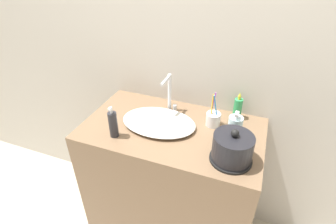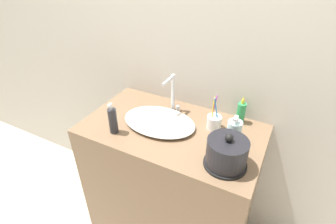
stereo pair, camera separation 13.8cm
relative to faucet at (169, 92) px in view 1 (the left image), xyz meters
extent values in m
cube|color=beige|center=(0.08, 0.15, 0.25)|extent=(6.00, 0.04, 2.60)
cube|color=brown|center=(0.08, -0.16, -0.59)|extent=(1.01, 0.58, 0.91)
ellipsoid|color=silver|center=(0.00, -0.16, -0.11)|extent=(0.43, 0.29, 0.04)
cylinder|color=silver|center=(0.00, 0.01, -0.01)|extent=(0.02, 0.02, 0.24)
cylinder|color=silver|center=(0.00, -0.05, 0.10)|extent=(0.02, 0.13, 0.02)
cylinder|color=silver|center=(0.03, 0.01, -0.11)|extent=(0.02, 0.02, 0.04)
cylinder|color=black|center=(0.43, -0.30, -0.13)|extent=(0.20, 0.20, 0.01)
cylinder|color=black|center=(0.43, -0.30, -0.06)|extent=(0.19, 0.19, 0.14)
sphere|color=black|center=(0.43, -0.30, 0.03)|extent=(0.04, 0.04, 0.04)
cylinder|color=silver|center=(0.28, -0.05, -0.09)|extent=(0.08, 0.08, 0.08)
cylinder|color=#338CE0|center=(0.29, -0.06, -0.01)|extent=(0.04, 0.03, 0.17)
cylinder|color=#B24CCC|center=(0.27, -0.05, -0.02)|extent=(0.02, 0.03, 0.17)
cylinder|color=yellow|center=(0.27, -0.05, -0.02)|extent=(0.01, 0.04, 0.16)
cylinder|color=silver|center=(0.41, -0.12, -0.07)|extent=(0.07, 0.07, 0.13)
cylinder|color=white|center=(0.41, -0.12, 0.01)|extent=(0.02, 0.02, 0.02)
cube|color=white|center=(0.41, -0.14, 0.03)|extent=(0.02, 0.04, 0.01)
cylinder|color=#2D9956|center=(0.40, 0.07, -0.07)|extent=(0.05, 0.05, 0.12)
cylinder|color=gold|center=(0.40, 0.07, 0.00)|extent=(0.02, 0.02, 0.02)
cone|color=gold|center=(0.40, 0.07, 0.02)|extent=(0.02, 0.02, 0.02)
cylinder|color=#28282D|center=(-0.19, -0.34, -0.06)|extent=(0.05, 0.05, 0.15)
cylinder|color=white|center=(-0.19, -0.34, 0.03)|extent=(0.01, 0.01, 0.02)
cube|color=white|center=(-0.19, -0.35, 0.05)|extent=(0.01, 0.03, 0.01)
camera|label=1|loc=(0.48, -1.28, 0.74)|focal=28.00mm
camera|label=2|loc=(0.60, -1.22, 0.74)|focal=28.00mm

